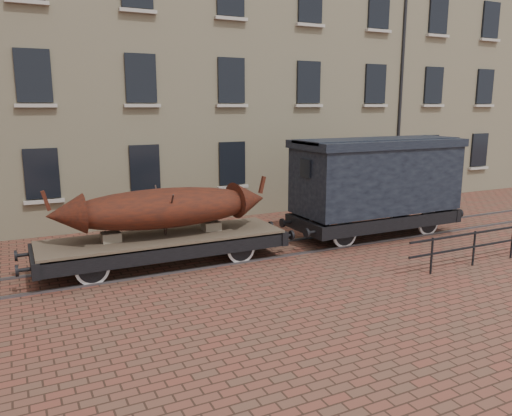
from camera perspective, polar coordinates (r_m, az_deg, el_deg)
name	(u,v)px	position (r m, az deg, el deg)	size (l,w,h in m)	color
ground	(267,251)	(15.55, 1.26, -4.99)	(90.00, 90.00, 0.00)	brown
warehouse_cream	(228,52)	(25.36, -3.28, 17.37)	(40.00, 10.19, 14.00)	beige
rail_track	(267,251)	(15.54, 1.26, -4.88)	(30.00, 1.52, 0.06)	#59595E
flatcar_wagon	(164,242)	(14.21, -10.50, -3.81)	(7.55, 2.05, 1.14)	#4A3F2F
iron_boat	(164,208)	(14.00, -10.42, 0.02)	(6.22, 1.81, 1.50)	#511B0D
goods_van	(377,176)	(17.40, 13.64, 3.60)	(6.53, 2.38, 3.38)	black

